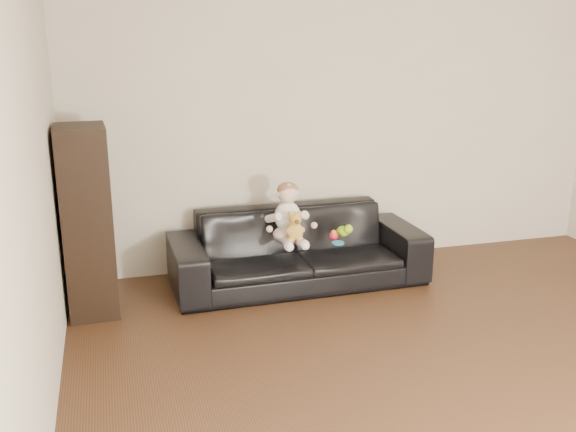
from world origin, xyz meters
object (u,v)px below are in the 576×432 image
object	(u,v)px
cabinet	(87,222)
toy_rattle	(334,236)
sofa	(298,248)
teddy_bear	(295,227)
toy_blue_disc	(338,243)
baby	(288,216)
toy_green	(343,231)

from	to	relation	value
cabinet	toy_rattle	bearing A→B (deg)	-3.49
sofa	teddy_bear	xyz separation A→B (m)	(-0.11, -0.27, 0.27)
teddy_bear	cabinet	bearing A→B (deg)	-175.53
toy_rattle	toy_blue_disc	size ratio (longest dim) A/B	0.73
cabinet	baby	world-z (taller)	cabinet
cabinet	toy_blue_disc	distance (m)	1.96
cabinet	toy_rattle	world-z (taller)	cabinet
teddy_bear	sofa	bearing A→B (deg)	78.14
cabinet	toy_green	size ratio (longest dim) A/B	11.17
sofa	toy_blue_disc	bearing A→B (deg)	-46.33
sofa	toy_rattle	bearing A→B (deg)	-32.89
toy_green	sofa	bearing A→B (deg)	166.65
teddy_bear	toy_rattle	size ratio (longest dim) A/B	3.23
cabinet	sofa	bearing A→B (deg)	1.93
toy_blue_disc	toy_green	bearing A→B (deg)	58.73
teddy_bear	toy_green	xyz separation A→B (m)	(0.48, 0.18, -0.13)
cabinet	toy_green	world-z (taller)	cabinet
sofa	teddy_bear	world-z (taller)	teddy_bear
sofa	toy_blue_disc	xyz separation A→B (m)	(0.26, -0.27, 0.11)
toy_rattle	toy_green	bearing A→B (deg)	34.76
teddy_bear	toy_blue_disc	bearing A→B (deg)	9.89
baby	toy_blue_disc	xyz separation A→B (m)	(0.38, -0.15, -0.21)
teddy_bear	toy_blue_disc	xyz separation A→B (m)	(0.37, 0.00, -0.17)
toy_blue_disc	teddy_bear	bearing A→B (deg)	-179.69
sofa	baby	bearing A→B (deg)	-135.68
cabinet	teddy_bear	bearing A→B (deg)	-7.55
teddy_bear	toy_blue_disc	size ratio (longest dim) A/B	2.36
sofa	cabinet	size ratio (longest dim) A/B	1.49
toy_green	toy_blue_disc	bearing A→B (deg)	-121.27
toy_green	toy_rattle	distance (m)	0.13
sofa	toy_rattle	world-z (taller)	sofa
cabinet	toy_blue_disc	world-z (taller)	cabinet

